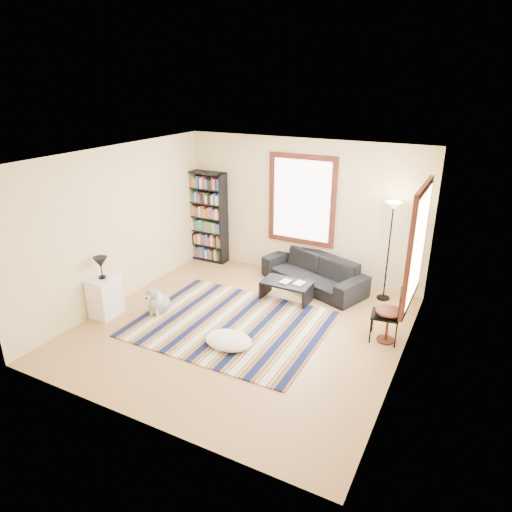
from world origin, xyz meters
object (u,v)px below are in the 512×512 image
at_px(bookshelf, 207,217).
at_px(folding_chair, 385,315).
at_px(floor_lamp, 388,252).
at_px(coffee_table, 286,291).
at_px(floor_cushion, 228,340).
at_px(sofa, 314,272).
at_px(dog, 159,298).
at_px(side_table, 387,326).
at_px(white_cabinet, 105,297).

bearing_deg(bookshelf, folding_chair, -20.51).
distance_m(floor_lamp, folding_chair, 1.56).
relative_size(coffee_table, floor_cushion, 1.18).
bearing_deg(sofa, dog, -110.95).
distance_m(sofa, dog, 3.02).
height_order(side_table, white_cabinet, white_cabinet).
height_order(sofa, dog, sofa).
relative_size(floor_cushion, folding_chair, 0.89).
relative_size(bookshelf, dog, 3.63).
bearing_deg(floor_cushion, bookshelf, 127.66).
bearing_deg(floor_lamp, white_cabinet, -145.37).
xyz_separation_m(floor_lamp, dog, (-3.37, -2.36, -0.65)).
relative_size(floor_lamp, dog, 3.37).
bearing_deg(bookshelf, sofa, -5.88).
distance_m(folding_chair, dog, 3.81).
relative_size(coffee_table, floor_lamp, 0.48).
height_order(floor_lamp, folding_chair, floor_lamp).
xyz_separation_m(floor_cushion, folding_chair, (2.07, 1.28, 0.33)).
bearing_deg(dog, floor_cushion, -16.70).
height_order(folding_chair, dog, folding_chair).
relative_size(sofa, folding_chair, 2.48).
xyz_separation_m(side_table, dog, (-3.74, -0.89, 0.01)).
height_order(coffee_table, white_cabinet, white_cabinet).
distance_m(white_cabinet, dog, 0.91).
bearing_deg(sofa, floor_cushion, -77.74).
relative_size(bookshelf, floor_lamp, 1.08).
bearing_deg(bookshelf, floor_lamp, -2.44).
relative_size(folding_chair, white_cabinet, 1.23).
height_order(coffee_table, dog, dog).
relative_size(side_table, folding_chair, 0.63).
xyz_separation_m(bookshelf, side_table, (4.36, -1.63, -0.73)).
bearing_deg(white_cabinet, sofa, 42.60).
height_order(sofa, bookshelf, bookshelf).
bearing_deg(floor_cushion, floor_lamp, 57.25).
height_order(folding_chair, white_cabinet, folding_chair).
bearing_deg(sofa, side_table, -17.53).
xyz_separation_m(bookshelf, floor_cushion, (2.23, -2.89, -0.90)).
relative_size(floor_cushion, dog, 1.38).
relative_size(bookshelf, coffee_table, 2.22).
distance_m(floor_lamp, dog, 4.16).
distance_m(bookshelf, floor_lamp, 3.99).
xyz_separation_m(floor_lamp, side_table, (0.37, -1.46, -0.66)).
bearing_deg(floor_lamp, side_table, -75.84).
distance_m(bookshelf, folding_chair, 4.63).
relative_size(sofa, white_cabinet, 3.04).
bearing_deg(coffee_table, sofa, 73.37).
xyz_separation_m(white_cabinet, dog, (0.76, 0.49, -0.07)).
distance_m(coffee_table, floor_cushion, 1.85).
xyz_separation_m(floor_cushion, side_table, (2.12, 1.26, 0.17)).
bearing_deg(side_table, bookshelf, 159.43).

